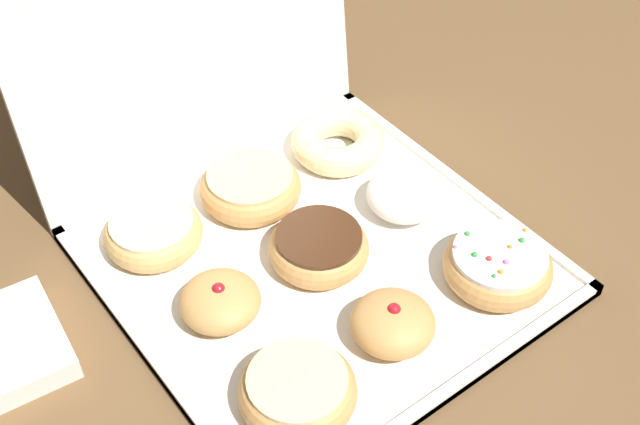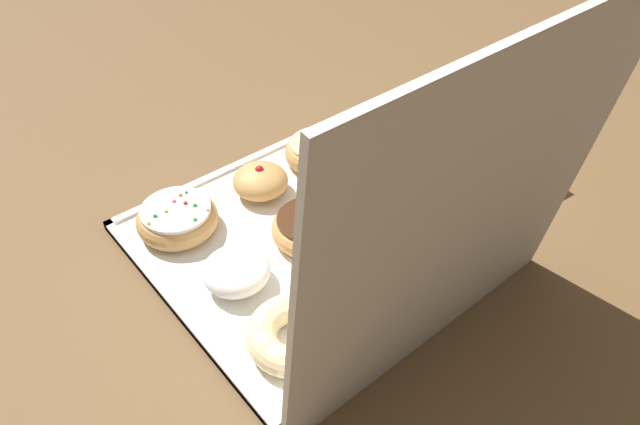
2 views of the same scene
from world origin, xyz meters
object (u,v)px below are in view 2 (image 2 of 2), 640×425
sprinkle_donut_2 (177,218)px  napkin_stack (507,176)px  jelly_filled_donut_3 (377,192)px  chocolate_frosted_donut_4 (312,227)px  glazed_ring_donut_6 (442,236)px  powdered_filled_donut_5 (236,271)px  glazed_ring_donut_0 (319,152)px  jelly_filled_donut_1 (260,181)px  donut_box (310,240)px  cruller_donut_8 (295,333)px  glazed_ring_donut_7 (374,277)px

sprinkle_donut_2 → napkin_stack: bearing=153.8°
jelly_filled_donut_3 → chocolate_frosted_donut_4: size_ratio=0.76×
sprinkle_donut_2 → glazed_ring_donut_6: size_ratio=1.07×
sprinkle_donut_2 → glazed_ring_donut_6: 0.38m
powdered_filled_donut_5 → glazed_ring_donut_0: bearing=-151.3°
chocolate_frosted_donut_4 → jelly_filled_donut_3: bearing=178.3°
powdered_filled_donut_5 → jelly_filled_donut_1: bearing=-134.8°
napkin_stack → donut_box: bearing=-15.6°
sprinkle_donut_2 → jelly_filled_donut_3: size_ratio=1.39×
glazed_ring_donut_6 → cruller_donut_8: 0.26m
powdered_filled_donut_5 → glazed_ring_donut_7: 0.18m
donut_box → chocolate_frosted_donut_4: size_ratio=3.92×
glazed_ring_donut_7 → jelly_filled_donut_3: bearing=-134.9°
chocolate_frosted_donut_4 → glazed_ring_donut_6: bearing=134.6°
cruller_donut_8 → donut_box: bearing=-134.6°
jelly_filled_donut_3 → powdered_filled_donut_5: 0.26m
chocolate_frosted_donut_4 → powdered_filled_donut_5: (0.13, 0.01, 0.00)m
jelly_filled_donut_3 → napkin_stack: (-0.21, 0.09, -0.02)m
cruller_donut_8 → glazed_ring_donut_7: bearing=-177.7°
jelly_filled_donut_1 → powdered_filled_donut_5: jelly_filled_donut_1 is taller
donut_box → glazed_ring_donut_0: bearing=-133.3°
chocolate_frosted_donut_4 → cruller_donut_8: size_ratio=0.94×
jelly_filled_donut_3 → glazed_ring_donut_6: size_ratio=0.77×
glazed_ring_donut_6 → glazed_ring_donut_7: glazed_ring_donut_7 is taller
glazed_ring_donut_0 → glazed_ring_donut_7: size_ratio=0.95×
sprinkle_donut_2 → glazed_ring_donut_7: (-0.14, 0.26, -0.00)m
glazed_ring_donut_6 → napkin_stack: 0.20m
powdered_filled_donut_5 → sprinkle_donut_2: bearing=-87.0°
chocolate_frosted_donut_4 → glazed_ring_donut_0: bearing=-132.4°
jelly_filled_donut_1 → powdered_filled_donut_5: 0.19m
donut_box → sprinkle_donut_2: (0.14, -0.14, 0.03)m
jelly_filled_donut_3 → chocolate_frosted_donut_4: (0.12, -0.00, -0.00)m
jelly_filled_donut_1 → chocolate_frosted_donut_4: size_ratio=0.78×
sprinkle_donut_2 → powdered_filled_donut_5: 0.14m
donut_box → glazed_ring_donut_6: glazed_ring_donut_6 is taller
glazed_ring_donut_6 → napkin_stack: size_ratio=0.85×
glazed_ring_donut_0 → napkin_stack: (-0.21, 0.23, -0.02)m
glazed_ring_donut_0 → powdered_filled_donut_5: size_ratio=1.27×
donut_box → glazed_ring_donut_6: 0.19m
powdered_filled_donut_5 → napkin_stack: bearing=169.2°
chocolate_frosted_donut_4 → glazed_ring_donut_7: 0.13m
chocolate_frosted_donut_4 → cruller_donut_8: (0.13, 0.13, -0.00)m
donut_box → cruller_donut_8: size_ratio=3.69×
glazed_ring_donut_0 → glazed_ring_donut_7: 0.29m
cruller_donut_8 → jelly_filled_donut_1: bearing=-117.4°
jelly_filled_donut_1 → chocolate_frosted_donut_4: (0.00, 0.13, -0.00)m
donut_box → powdered_filled_donut_5: (0.13, 0.01, 0.03)m
donut_box → cruller_donut_8: cruller_donut_8 is taller
sprinkle_donut_2 → jelly_filled_donut_3: (-0.26, 0.14, -0.00)m
glazed_ring_donut_0 → jelly_filled_donut_1: jelly_filled_donut_1 is taller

